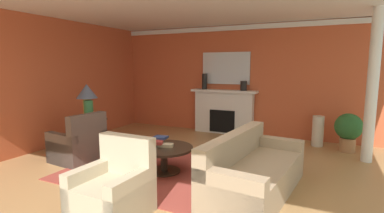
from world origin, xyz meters
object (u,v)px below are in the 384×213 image
side_table (89,133)px  potted_plant (348,129)px  sofa (253,173)px  vase_tall_corner (318,131)px  mantel_mirror (226,68)px  vase_on_side_table (89,111)px  armchair_facing_fireplace (113,191)px  vase_mantel_right (244,86)px  coffee_table (164,153)px  fireplace (224,113)px  armchair_near_window (79,146)px  vase_mantel_left (204,81)px  table_lamp (87,95)px

side_table → potted_plant: bearing=24.5°
sofa → vase_tall_corner: (0.75, 3.09, 0.05)m
mantel_mirror → vase_on_side_table: size_ratio=3.16×
sofa → armchair_facing_fireplace: 1.96m
vase_mantel_right → vase_on_side_table: 3.84m
potted_plant → coffee_table: bearing=-137.1°
fireplace → coffee_table: bearing=-89.2°
coffee_table → vase_tall_corner: bearing=51.5°
side_table → coffee_table: bearing=-11.1°
armchair_near_window → vase_mantel_right: size_ratio=3.75×
vase_on_side_table → fireplace: bearing=56.6°
fireplace → armchair_near_window: bearing=-117.0°
vase_mantel_right → potted_plant: (2.43, -0.46, -0.82)m
mantel_mirror → sofa: size_ratio=0.61×
potted_plant → vase_mantel_left: bearing=172.5°
fireplace → vase_on_side_table: bearing=-123.4°
vase_mantel_left → side_table: bearing=-119.1°
sofa → coffee_table: size_ratio=2.19×
vase_tall_corner → vase_on_side_table: bearing=-148.6°
table_lamp → potted_plant: 5.62m
mantel_mirror → vase_mantel_right: size_ratio=5.24×
vase_tall_corner → armchair_facing_fireplace: bearing=-115.7°
mantel_mirror → vase_on_side_table: mantel_mirror is taller
fireplace → vase_tall_corner: (2.38, -0.30, -0.21)m
fireplace → vase_mantel_left: 1.01m
vase_mantel_right → vase_mantel_left: size_ratio=0.59×
armchair_facing_fireplace → vase_mantel_left: (-0.78, 4.72, 1.10)m
table_lamp → vase_mantel_right: bearing=46.4°
table_lamp → sofa: bearing=-8.7°
side_table → vase_tall_corner: bearing=29.4°
armchair_near_window → side_table: (-0.34, 0.61, 0.09)m
armchair_near_window → coffee_table: size_ratio=0.95×
sofa → side_table: 3.76m
coffee_table → vase_mantel_left: 3.42m
fireplace → side_table: size_ratio=2.57×
mantel_mirror → armchair_facing_fireplace: (0.23, -4.89, -1.46)m
vase_mantel_right → vase_mantel_left: vase_mantel_left is taller
vase_on_side_table → potted_plant: size_ratio=0.50×
potted_plant → vase_on_side_table: bearing=-153.7°
vase_mantel_right → side_table: bearing=-133.6°
sofa → vase_mantel_left: vase_mantel_left is taller
armchair_near_window → vase_tall_corner: armchair_near_window is taller
armchair_near_window → vase_mantel_left: (1.20, 3.39, 1.10)m
coffee_table → vase_mantel_left: size_ratio=2.33×
side_table → vase_mantel_left: size_ratio=1.63×
vase_tall_corner → vase_mantel_right: bearing=172.2°
mantel_mirror → armchair_near_window: bearing=-116.2°
armchair_near_window → armchair_facing_fireplace: 2.38m
mantel_mirror → vase_mantel_left: bearing=-162.8°
armchair_near_window → armchair_facing_fireplace: size_ratio=1.00×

